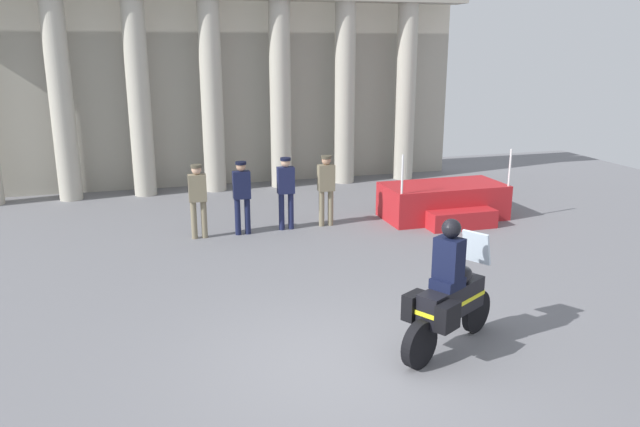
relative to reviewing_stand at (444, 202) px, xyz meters
name	(u,v)px	position (x,y,z in m)	size (l,w,h in m)	color
ground_plane	(348,363)	(-4.59, -6.12, -0.40)	(28.00, 28.00, 0.00)	slate
colonnade_backdrop	(208,71)	(-4.97, 5.24, 3.01)	(15.48, 1.47, 6.62)	#A49F91
reviewing_stand	(444,202)	(0.00, 0.00, 0.00)	(2.94, 1.94, 1.74)	#B21E23
officer_in_row_0	(198,195)	(-5.91, 0.08, 0.56)	(0.39, 0.24, 1.64)	#7A7056
officer_in_row_1	(242,192)	(-4.95, 0.09, 0.57)	(0.39, 0.24, 1.66)	#141938
officer_in_row_2	(286,187)	(-3.92, 0.20, 0.58)	(0.39, 0.24, 1.67)	#191E42
officer_in_row_3	(326,185)	(-2.95, 0.22, 0.58)	(0.39, 0.24, 1.67)	#7A7056
motorcycle_with_rider	(449,297)	(-3.16, -6.14, 0.39)	(1.87, 1.21, 1.90)	black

